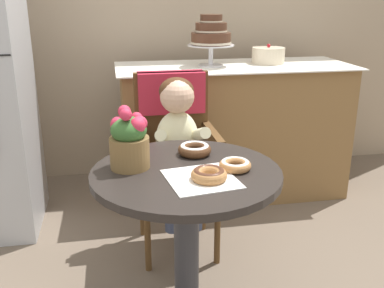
{
  "coord_description": "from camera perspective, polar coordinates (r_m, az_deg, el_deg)",
  "views": [
    {
      "loc": [
        -0.26,
        -1.52,
        1.35
      ],
      "look_at": [
        0.05,
        0.15,
        0.77
      ],
      "focal_mm": 41.44,
      "sensor_mm": 36.0,
      "label": 1
    }
  ],
  "objects": [
    {
      "name": "cafe_table",
      "position": [
        1.76,
        -0.73,
        -9.77
      ],
      "size": [
        0.72,
        0.72,
        0.72
      ],
      "color": "#282321",
      "rests_on": "ground"
    },
    {
      "name": "donut_front",
      "position": [
        1.67,
        5.57,
        -2.66
      ],
      "size": [
        0.12,
        0.12,
        0.04
      ],
      "color": "#AD7542",
      "rests_on": "cafe_table"
    },
    {
      "name": "flower_vase",
      "position": [
        1.67,
        -8.06,
        0.56
      ],
      "size": [
        0.15,
        0.15,
        0.24
      ],
      "color": "brown",
      "rests_on": "cafe_table"
    },
    {
      "name": "round_layer_cake",
      "position": [
        3.08,
        9.78,
        11.18
      ],
      "size": [
        0.22,
        0.22,
        0.13
      ],
      "color": "beige",
      "rests_on": "display_counter"
    },
    {
      "name": "donut_side",
      "position": [
        1.57,
        2.2,
        -3.91
      ],
      "size": [
        0.13,
        0.13,
        0.04
      ],
      "color": "#AD7542",
      "rests_on": "cafe_table"
    },
    {
      "name": "wicker_chair",
      "position": [
        2.37,
        -2.33,
        1.38
      ],
      "size": [
        0.42,
        0.45,
        0.95
      ],
      "rotation": [
        0.0,
        0.0,
        0.05
      ],
      "color": "brown",
      "rests_on": "ground"
    },
    {
      "name": "seated_child",
      "position": [
        2.21,
        -1.77,
        1.13
      ],
      "size": [
        0.27,
        0.32,
        0.73
      ],
      "color": "beige",
      "rests_on": "ground"
    },
    {
      "name": "paper_napkin",
      "position": [
        1.58,
        1.2,
        -4.51
      ],
      "size": [
        0.27,
        0.28,
        0.0
      ],
      "primitive_type": "cube",
      "rotation": [
        0.0,
        0.0,
        0.15
      ],
      "color": "white",
      "rests_on": "cafe_table"
    },
    {
      "name": "display_counter",
      "position": [
        3.07,
        5.31,
        1.79
      ],
      "size": [
        1.56,
        0.62,
        0.9
      ],
      "color": "olive",
      "rests_on": "ground"
    },
    {
      "name": "tiered_cake_stand",
      "position": [
        2.9,
        2.46,
        13.81
      ],
      "size": [
        0.3,
        0.3,
        0.32
      ],
      "color": "silver",
      "rests_on": "display_counter"
    },
    {
      "name": "donut_mid",
      "position": [
        1.82,
        0.33,
        -0.64
      ],
      "size": [
        0.14,
        0.14,
        0.04
      ],
      "color": "#4C2D19",
      "rests_on": "cafe_table"
    }
  ]
}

